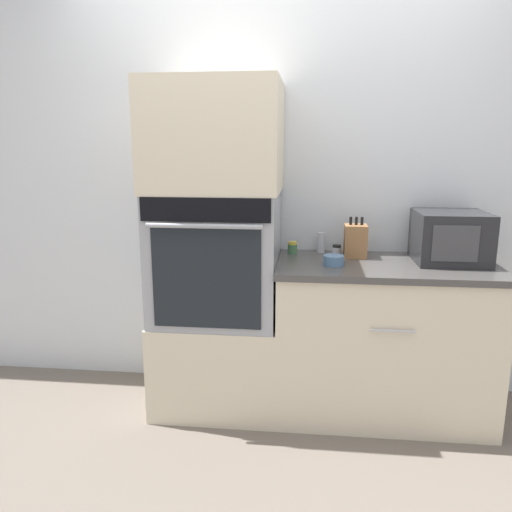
{
  "coord_description": "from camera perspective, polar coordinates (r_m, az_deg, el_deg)",
  "views": [
    {
      "loc": [
        0.16,
        -2.38,
        1.5
      ],
      "look_at": [
        -0.12,
        0.21,
        0.91
      ],
      "focal_mm": 35.0,
      "sensor_mm": 36.0,
      "label": 1
    }
  ],
  "objects": [
    {
      "name": "knife_block",
      "position": [
        2.87,
        11.3,
        1.71
      ],
      "size": [
        0.12,
        0.12,
        0.23
      ],
      "color": "olive",
      "rests_on": "counter_unit"
    },
    {
      "name": "ground_plane",
      "position": [
        2.82,
        2.12,
        -19.46
      ],
      "size": [
        12.0,
        12.0,
        0.0
      ],
      "primitive_type": "plane",
      "color": "#6B6056"
    },
    {
      "name": "condiment_jar_far",
      "position": [
        2.92,
        4.19,
        0.94
      ],
      "size": [
        0.06,
        0.06,
        0.07
      ],
      "color": "#427047",
      "rests_on": "counter_unit"
    },
    {
      "name": "condiment_jar_mid",
      "position": [
        2.91,
        9.19,
        0.66
      ],
      "size": [
        0.05,
        0.05,
        0.06
      ],
      "color": "silver",
      "rests_on": "counter_unit"
    },
    {
      "name": "counter_unit",
      "position": [
        2.91,
        14.21,
        -9.12
      ],
      "size": [
        1.18,
        0.63,
        0.87
      ],
      "color": "beige",
      "rests_on": "ground_plane"
    },
    {
      "name": "wall_oven",
      "position": [
        2.79,
        -4.49,
        0.07
      ],
      "size": [
        0.68,
        0.64,
        0.71
      ],
      "color": "#9EA0A5",
      "rests_on": "oven_cabinet_base"
    },
    {
      "name": "oven_cabinet_upper",
      "position": [
        2.73,
        -4.71,
        13.39
      ],
      "size": [
        0.7,
        0.6,
        0.58
      ],
      "color": "beige",
      "rests_on": "wall_oven"
    },
    {
      "name": "oven_cabinet_base",
      "position": [
        2.99,
        -4.27,
        -11.63
      ],
      "size": [
        0.7,
        0.6,
        0.53
      ],
      "color": "beige",
      "rests_on": "ground_plane"
    },
    {
      "name": "microwave",
      "position": [
        2.89,
        21.31,
        2.03
      ],
      "size": [
        0.37,
        0.37,
        0.27
      ],
      "color": "#232326",
      "rests_on": "counter_unit"
    },
    {
      "name": "wall_back",
      "position": [
        3.02,
        3.19,
        7.97
      ],
      "size": [
        8.0,
        0.05,
        2.5
      ],
      "color": "silver",
      "rests_on": "ground_plane"
    },
    {
      "name": "bowl",
      "position": [
        2.67,
        8.87,
        -0.5
      ],
      "size": [
        0.11,
        0.11,
        0.05
      ],
      "color": "#517599",
      "rests_on": "counter_unit"
    },
    {
      "name": "condiment_jar_near",
      "position": [
        2.98,
        7.44,
        1.51
      ],
      "size": [
        0.05,
        0.05,
        0.12
      ],
      "color": "silver",
      "rests_on": "counter_unit"
    }
  ]
}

